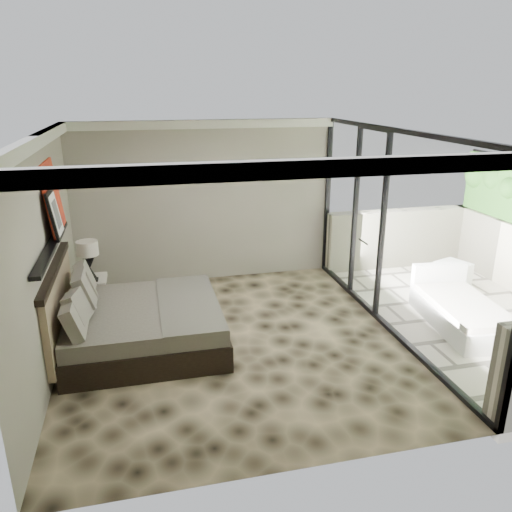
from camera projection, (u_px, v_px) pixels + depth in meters
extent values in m
plane|color=black|center=(234.00, 342.00, 6.82)|extent=(5.00, 5.00, 0.00)
cube|color=silver|center=(230.00, 133.00, 5.93)|extent=(4.50, 5.00, 0.02)
cube|color=gray|center=(205.00, 203.00, 8.67)|extent=(4.50, 0.02, 2.80)
cube|color=gray|center=(46.00, 257.00, 5.89)|extent=(0.02, 5.00, 2.80)
cube|color=white|center=(392.00, 233.00, 6.86)|extent=(0.08, 5.00, 2.80)
cube|color=beige|center=(473.00, 318.00, 7.66)|extent=(3.00, 5.00, 0.12)
cube|color=black|center=(51.00, 247.00, 5.96)|extent=(0.12, 2.20, 0.05)
cube|color=black|center=(146.00, 333.00, 6.69)|extent=(2.03, 1.93, 0.35)
cube|color=#575349|center=(145.00, 314.00, 6.60)|extent=(1.97, 1.87, 0.21)
cube|color=#494940|center=(188.00, 303.00, 6.69)|extent=(0.77, 1.91, 0.03)
cube|color=#8C7859|center=(59.00, 307.00, 6.31)|extent=(0.08, 2.03, 0.96)
cube|color=black|center=(91.00, 294.00, 7.74)|extent=(0.66, 0.66, 0.51)
cone|color=black|center=(90.00, 273.00, 7.66)|extent=(0.18, 0.18, 0.17)
cone|color=black|center=(89.00, 262.00, 7.61)|extent=(0.18, 0.18, 0.17)
cylinder|color=beige|center=(87.00, 248.00, 7.54)|extent=(0.32, 0.32, 0.22)
cube|color=#B5230F|center=(52.00, 197.00, 6.38)|extent=(0.13, 0.90, 0.90)
cube|color=black|center=(55.00, 214.00, 6.14)|extent=(0.11, 0.50, 0.60)
cube|color=silver|center=(452.00, 276.00, 8.53)|extent=(0.62, 0.62, 0.48)
cube|color=silver|center=(462.00, 317.00, 7.23)|extent=(1.05, 1.81, 0.30)
cube|color=beige|center=(464.00, 304.00, 7.16)|extent=(0.99, 1.70, 0.09)
cube|color=silver|center=(439.00, 275.00, 7.88)|extent=(0.87, 0.22, 0.38)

